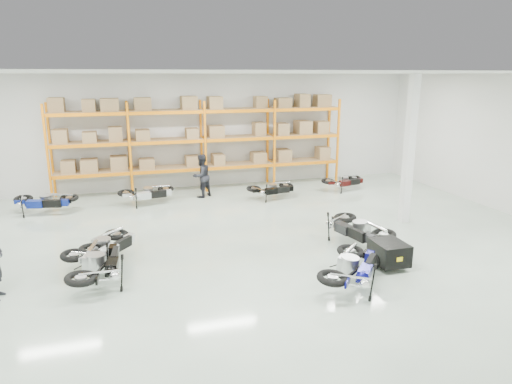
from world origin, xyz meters
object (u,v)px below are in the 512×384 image
object	(u,v)px
moto_black_far_left	(98,258)
moto_back_c	(272,186)
person_back	(201,176)
moto_back_b	(147,190)
moto_blue_centre	(353,261)
moto_touring_right	(356,223)
moto_back_a	(43,197)
moto_silver_left	(104,242)
moto_back_d	(344,178)
trailer	(389,253)

from	to	relation	value
moto_black_far_left	moto_back_c	xyz separation A→B (m)	(5.88, 5.60, -0.10)
person_back	moto_back_b	bearing A→B (deg)	-21.34
moto_blue_centre	moto_back_c	world-z (taller)	moto_blue_centre
moto_touring_right	moto_back_b	bearing A→B (deg)	121.94
moto_touring_right	moto_back_b	distance (m)	7.65
moto_blue_centre	moto_back_c	bearing A→B (deg)	-53.70
moto_back_a	moto_back_b	xyz separation A→B (m)	(3.34, 0.20, -0.03)
moto_silver_left	moto_black_far_left	bearing A→B (deg)	123.89
moto_silver_left	moto_back_d	size ratio (longest dim) A/B	1.16
moto_silver_left	moto_black_far_left	xyz separation A→B (m)	(-0.08, -1.09, 0.04)
moto_back_a	moto_blue_centre	bearing A→B (deg)	-124.62
moto_touring_right	person_back	distance (m)	6.83
moto_silver_left	moto_touring_right	bearing A→B (deg)	-146.80
moto_black_far_left	moto_back_c	bearing A→B (deg)	-130.89
moto_silver_left	moto_back_d	world-z (taller)	moto_silver_left
moto_back_a	moto_back_d	size ratio (longest dim) A/B	1.15
moto_touring_right	moto_silver_left	bearing A→B (deg)	164.67
moto_touring_right	moto_back_b	xyz separation A→B (m)	(-5.15, 5.66, -0.06)
moto_back_b	person_back	distance (m)	2.08
moto_blue_centre	moto_black_far_left	size ratio (longest dim) A/B	0.99
moto_black_far_left	person_back	size ratio (longest dim) A/B	1.19
moto_blue_centre	trailer	size ratio (longest dim) A/B	1.28
trailer	moto_back_c	distance (m)	6.70
moto_back_a	moto_back_b	bearing A→B (deg)	-74.04
moto_silver_left	moto_back_c	bearing A→B (deg)	-104.00
trailer	moto_back_a	xyz separation A→B (m)	(-8.49, 7.05, 0.18)
moto_blue_centre	moto_back_d	xyz separation A→B (m)	(3.78, 7.74, -0.10)
moto_touring_right	moto_blue_centre	bearing A→B (deg)	-130.59
trailer	moto_back_a	bearing A→B (deg)	141.06
moto_back_b	moto_touring_right	bearing A→B (deg)	-145.41
moto_blue_centre	trailer	distance (m)	1.50
moto_back_a	person_back	bearing A→B (deg)	-70.99
moto_back_b	moto_back_a	bearing A→B (deg)	85.70
moto_blue_centre	moto_silver_left	bearing A→B (deg)	12.52
moto_silver_left	moto_back_c	xyz separation A→B (m)	(5.80, 4.51, -0.07)
moto_back_b	moto_back_c	world-z (taller)	moto_back_b
trailer	moto_back_b	world-z (taller)	moto_back_b
moto_touring_right	moto_back_d	world-z (taller)	moto_touring_right
person_back	moto_back_d	bearing A→B (deg)	141.17
moto_blue_centre	person_back	world-z (taller)	person_back
moto_black_far_left	moto_back_d	xyz separation A→B (m)	(9.03, 6.00, -0.11)
moto_back_a	moto_back_d	bearing A→B (deg)	-77.39
moto_black_far_left	moto_blue_centre	bearing A→B (deg)	167.17
moto_blue_centre	moto_back_a	world-z (taller)	moto_blue_centre
moto_silver_left	moto_back_a	bearing A→B (deg)	-29.58
trailer	moto_back_c	size ratio (longest dim) A/B	0.93
moto_blue_centre	trailer	world-z (taller)	moto_blue_centre
trailer	moto_back_a	world-z (taller)	moto_back_a
moto_black_far_left	moto_touring_right	world-z (taller)	moto_black_far_left
moto_back_b	moto_back_d	xyz separation A→B (m)	(7.61, -0.18, -0.04)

